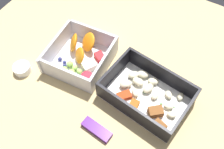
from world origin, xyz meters
The scene contains 5 objects.
table_surface centered at (0.00, 0.00, 1.00)cm, with size 80.00×80.00×2.00cm, color tan.
pasta_container centered at (-10.82, 0.08, 3.77)cm, with size 20.73×15.34×5.65cm.
fruit_bowl centered at (8.22, -1.03, 4.08)cm, with size 15.38×15.94×5.67cm.
candy_bar centered at (-5.27, 12.78, 2.60)cm, with size 7.00×2.40×1.20cm, color #51197A.
paper_cup_liner centered at (19.26, 8.97, 2.97)cm, with size 4.26×4.26×1.94cm, color white.
Camera 1 is at (-18.88, 29.13, 56.36)cm, focal length 41.70 mm.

